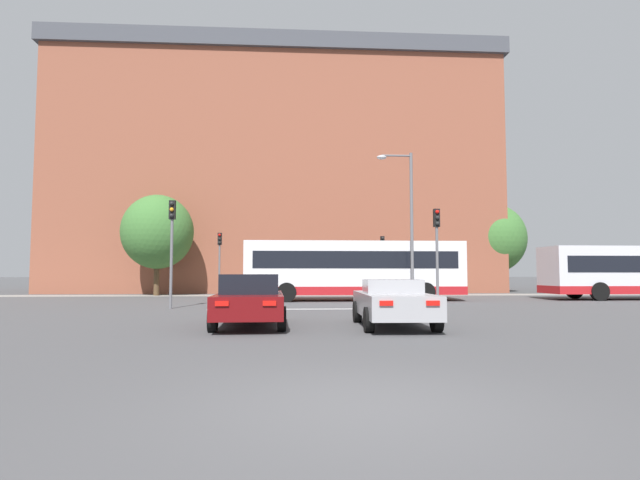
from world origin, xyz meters
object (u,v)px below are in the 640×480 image
car_saloon_left (250,300)px  car_roadster_right (393,303)px  street_lamp_junction (406,212)px  traffic_light_near_right (437,241)px  bus_crossing_lead (354,269)px  traffic_light_far_right (383,255)px  traffic_light_far_left (220,253)px  pedestrian_waiting (262,280)px  traffic_light_near_left (172,236)px

car_saloon_left → car_roadster_right: size_ratio=1.04×
street_lamp_junction → traffic_light_near_right: bearing=-82.2°
street_lamp_junction → bus_crossing_lead: bearing=143.1°
traffic_light_far_right → traffic_light_far_left: size_ratio=0.96×
bus_crossing_lead → pedestrian_waiting: 8.44m
car_saloon_left → car_roadster_right: 3.98m
car_saloon_left → pedestrian_waiting: pedestrian_waiting is taller
car_saloon_left → traffic_light_far_left: (-3.47, 19.06, 2.05)m
traffic_light_near_left → car_roadster_right: bearing=-44.3°
car_roadster_right → traffic_light_far_left: size_ratio=1.03×
traffic_light_near_left → traffic_light_far_right: (11.23, 11.79, -0.36)m
traffic_light_far_left → traffic_light_near_left: bearing=-91.9°
bus_crossing_lead → traffic_light_near_left: traffic_light_near_left is taller
traffic_light_far_left → street_lamp_junction: bearing=-37.3°
traffic_light_far_right → traffic_light_far_left: 10.85m
traffic_light_near_right → pedestrian_waiting: traffic_light_near_right is taller
car_saloon_left → car_roadster_right: (3.96, -0.39, -0.07)m
car_roadster_right → traffic_light_near_left: traffic_light_near_left is taller
car_roadster_right → street_lamp_junction: (3.13, 11.41, 3.97)m
bus_crossing_lead → pedestrian_waiting: bus_crossing_lead is taller
car_saloon_left → traffic_light_far_right: bearing=67.1°
street_lamp_junction → pedestrian_waiting: street_lamp_junction is taller
traffic_light_near_left → traffic_light_far_right: 16.29m
traffic_light_near_right → traffic_light_far_left: (-11.06, 11.65, -0.10)m
traffic_light_far_right → bus_crossing_lead: bearing=-114.3°
car_roadster_right → traffic_light_near_right: (3.63, 7.80, 2.23)m
car_roadster_right → pedestrian_waiting: 20.33m
car_saloon_left → car_roadster_right: car_saloon_left is taller
bus_crossing_lead → street_lamp_junction: 4.27m
traffic_light_far_left → bus_crossing_lead: bearing=-37.4°
car_roadster_right → traffic_light_far_right: traffic_light_far_right is taller
traffic_light_near_left → car_saloon_left: bearing=-61.9°
traffic_light_far_left → traffic_light_far_right: bearing=-0.2°
car_roadster_right → pedestrian_waiting: bearing=104.8°
car_roadster_right → bus_crossing_lead: (0.65, 13.27, 1.04)m
traffic_light_near_right → traffic_light_far_left: 16.07m
traffic_light_far_right → traffic_light_near_left: bearing=-133.6°
traffic_light_near_left → traffic_light_far_left: (0.39, 11.83, -0.25)m
traffic_light_near_right → traffic_light_near_left: 11.45m
traffic_light_near_right → pedestrian_waiting: size_ratio=2.49×
car_saloon_left → traffic_light_near_right: 10.82m
traffic_light_far_left → car_roadster_right: bearing=-69.1°
bus_crossing_lead → traffic_light_near_right: traffic_light_near_right is taller
car_roadster_right → pedestrian_waiting: size_ratio=2.47×
pedestrian_waiting → bus_crossing_lead: bearing=138.6°
traffic_light_near_right → traffic_light_far_right: 11.62m
car_saloon_left → traffic_light_near_left: size_ratio=0.97×
traffic_light_near_right → traffic_light_near_left: (-11.45, -0.18, 0.15)m
car_roadster_right → traffic_light_near_left: (-7.82, 7.62, 2.38)m
car_saloon_left → traffic_light_far_left: traffic_light_far_left is taller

